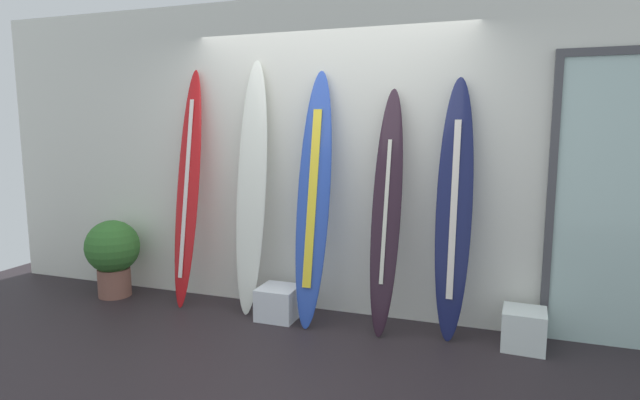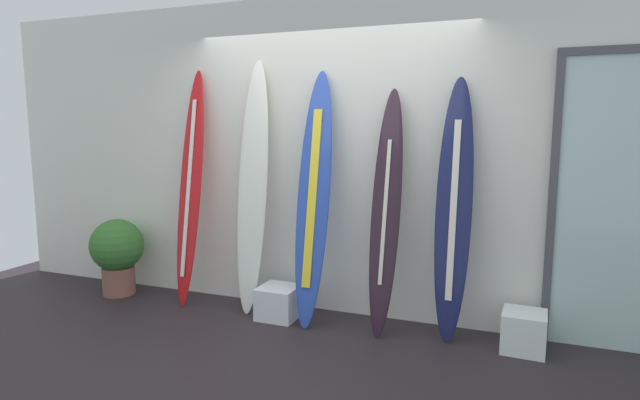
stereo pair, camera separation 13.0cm
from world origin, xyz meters
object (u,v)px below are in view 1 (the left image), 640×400
surfboard_crimson (188,189)px  surfboard_ivory (251,190)px  surfboard_navy (454,211)px  display_block_left (279,303)px  glass_door (628,198)px  display_block_center (524,329)px  surfboard_cobalt (313,199)px  surfboard_charcoal (386,213)px  potted_plant (113,252)px

surfboard_crimson → surfboard_ivory: surfboard_ivory is taller
surfboard_ivory → surfboard_navy: size_ratio=1.10×
surfboard_ivory → display_block_left: bearing=-22.1°
surfboard_crimson → glass_door: glass_door is taller
display_block_center → surfboard_cobalt: bearing=179.8°
surfboard_charcoal → glass_door: 1.78m
display_block_center → surfboard_ivory: bearing=178.2°
display_block_center → potted_plant: 3.81m
surfboard_navy → display_block_center: surfboard_navy is taller
surfboard_navy → glass_door: (1.23, 0.20, 0.13)m
surfboard_ivory → potted_plant: bearing=-175.6°
surfboard_ivory → display_block_left: 1.03m
display_block_center → glass_door: 1.24m
surfboard_cobalt → display_block_left: 0.98m
surfboard_cobalt → glass_door: bearing=6.3°
surfboard_navy → display_block_left: 1.71m
surfboard_crimson → surfboard_ivory: bearing=2.4°
surfboard_navy → surfboard_crimson: bearing=-179.5°
surfboard_crimson → surfboard_navy: (2.41, 0.02, -0.08)m
surfboard_crimson → surfboard_cobalt: surfboard_crimson is taller
surfboard_navy → glass_door: bearing=9.2°
glass_door → potted_plant: bearing=-176.1°
display_block_center → potted_plant: (-3.80, -0.04, 0.29)m
surfboard_ivory → display_block_center: bearing=-1.8°
surfboard_crimson → display_block_center: surfboard_crimson is taller
glass_door → surfboard_cobalt: bearing=-173.7°
surfboard_crimson → potted_plant: (-0.84, -0.09, -0.66)m
surfboard_crimson → glass_door: 3.65m
glass_door → surfboard_navy: bearing=-170.8°
surfboard_charcoal → display_block_center: 1.36m
surfboard_charcoal → glass_door: bearing=8.2°
surfboard_crimson → potted_plant: size_ratio=2.89×
potted_plant → surfboard_cobalt: bearing=1.2°
surfboard_navy → potted_plant: size_ratio=2.71×
surfboard_crimson → display_block_center: 3.12m
display_block_left → display_block_center: 2.02m
surfboard_ivory → surfboard_navy: 1.77m
surfboard_charcoal → surfboard_ivory: bearing=177.1°
surfboard_charcoal → display_block_left: size_ratio=5.92×
surfboard_navy → display_block_center: bearing=-6.8°
glass_door → potted_plant: size_ratio=2.94×
potted_plant → surfboard_ivory: bearing=4.4°
surfboard_ivory → potted_plant: size_ratio=2.97×
surfboard_cobalt → surfboard_charcoal: surfboard_cobalt is taller
display_block_left → potted_plant: potted_plant is taller
surfboard_charcoal → display_block_left: (-0.93, -0.06, -0.84)m
potted_plant → display_block_center: bearing=0.6°
surfboard_cobalt → display_block_left: size_ratio=6.42×
surfboard_crimson → display_block_left: surfboard_crimson is taller
surfboard_cobalt → display_block_center: surfboard_cobalt is taller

